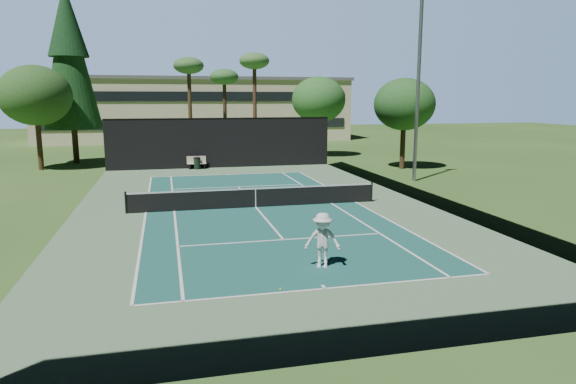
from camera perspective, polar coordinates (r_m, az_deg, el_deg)
The scene contains 22 objects.
ground at distance 26.56m, azimuth -3.61°, elevation -1.72°, with size 160.00×160.00×0.00m, color #335A22.
apron_slab at distance 26.55m, azimuth -3.61°, elevation -1.71°, with size 18.00×32.00×0.01m, color #5A7F59.
court_surface at distance 26.55m, azimuth -3.61°, elevation -1.70°, with size 10.97×23.77×0.01m, color #1B5851.
court_lines at distance 26.55m, azimuth -3.61°, elevation -1.68°, with size 11.07×23.87×0.01m.
tennis_net at distance 26.44m, azimuth -3.62°, elevation -0.54°, with size 12.90×0.10×1.10m.
fence at distance 26.27m, azimuth -3.68°, elevation 2.59°, with size 18.04×32.05×4.03m.
player at distance 17.05m, azimuth 3.87°, elevation -5.38°, with size 1.20×0.69×1.85m, color silver.
tennis_ball_a at distance 15.32m, azimuth -0.85°, elevation -10.72°, with size 0.06×0.06×0.06m, color #D0F437.
tennis_ball_b at distance 29.87m, azimuth -5.81°, elevation -0.33°, with size 0.07×0.07×0.07m, color #C4D530.
tennis_ball_c at distance 30.12m, azimuth -4.95°, elevation -0.23°, with size 0.07×0.07×0.07m, color #CBD730.
tennis_ball_d at distance 29.72m, azimuth -10.56°, elevation -0.52°, with size 0.06×0.06×0.06m, color yellow.
park_bench at distance 41.60m, azimuth -10.13°, elevation 3.28°, with size 1.50×0.45×1.02m.
trash_bin at distance 41.43m, azimuth -10.07°, elevation 3.16°, with size 0.56×0.56×0.95m.
pine_tree at distance 48.36m, azimuth -23.21°, elevation 14.29°, with size 4.80×4.80×15.00m.
palm_a at distance 49.72m, azimuth -10.97°, elevation 13.21°, with size 2.80×2.80×9.32m.
palm_b at distance 51.96m, azimuth -7.10°, elevation 12.27°, with size 2.80×2.80×8.42m.
palm_c at distance 49.41m, azimuth -3.76°, elevation 13.87°, with size 2.80×2.80×9.77m.
decid_tree_a at distance 49.73m, azimuth 3.42°, elevation 10.18°, with size 5.12×5.12×7.62m.
decid_tree_b at distance 41.86m, azimuth 12.79°, elevation 9.46°, with size 4.80×4.80×7.14m.
decid_tree_c at distance 44.64m, azimuth -26.27°, elevation 9.58°, with size 5.44×5.44×8.09m.
campus_building at distance 71.72m, azimuth -10.08°, elevation 9.11°, with size 40.50×12.50×8.30m.
light_pole at distance 35.62m, azimuth 14.26°, elevation 11.51°, with size 0.90×0.25×12.22m.
Camera 1 is at (-4.42, -25.59, 5.54)m, focal length 32.00 mm.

